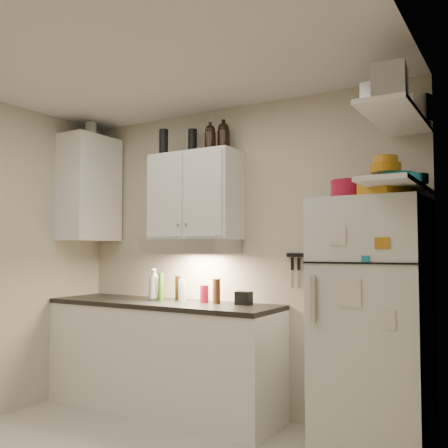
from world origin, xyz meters
The scene contains 34 objects.
ceiling centered at (0.00, 0.00, 2.61)m, with size 3.20×3.00×0.02m, color silver.
back_wall centered at (0.00, 1.51, 1.30)m, with size 3.20×0.02×2.60m, color beige.
right_wall centered at (1.61, 0.00, 1.30)m, with size 0.02×3.00×2.60m, color beige.
base_cabinet centered at (-0.55, 1.20, 0.44)m, with size 2.10×0.60×0.88m, color white.
countertop centered at (-0.55, 1.20, 0.90)m, with size 2.10×0.62×0.04m, color black.
upper_cabinet centered at (-0.30, 1.33, 1.83)m, with size 0.80×0.33×0.75m, color white.
side_cabinet centered at (-1.44, 1.20, 1.95)m, with size 0.33×0.55×1.00m, color white.
range_hood centered at (-0.30, 1.27, 1.39)m, with size 0.76×0.46×0.12m, color silver.
fridge centered at (1.25, 1.16, 0.85)m, with size 0.70×0.68×1.70m, color silver.
shelf_hi centered at (1.45, 1.02, 2.20)m, with size 0.30×0.95×0.03m, color white.
shelf_lo centered at (1.45, 1.02, 1.76)m, with size 0.30×0.95×0.03m, color white.
knife_strip centered at (0.70, 1.49, 1.32)m, with size 0.42×0.02×0.03m, color black.
dutch_oven centered at (1.11, 1.11, 1.77)m, with size 0.23×0.23×0.13m, color #A81335.
book_stack centered at (1.39, 0.98, 1.75)m, with size 0.23×0.28×0.09m, color #BB7A17.
spice_jar centered at (1.37, 1.11, 1.75)m, with size 0.06×0.06×0.10m, color silver.
stock_pot centered at (1.50, 1.32, 2.31)m, with size 0.25×0.25×0.18m, color silver.
tin_a centered at (1.38, 0.93, 2.31)m, with size 0.19×0.17×0.19m, color #AAAAAD.
tin_b centered at (1.50, 0.63, 2.31)m, with size 0.18×0.18×0.18m, color #AAAAAD.
bowl_teal centered at (1.40, 1.23, 1.82)m, with size 0.25×0.25×0.10m, color teal.
bowl_orange centered at (1.35, 1.16, 1.90)m, with size 0.20×0.20×0.06m, color #C37D12.
bowl_yellow centered at (1.35, 1.16, 1.96)m, with size 0.16×0.16×0.05m, color orange.
plates centered at (1.51, 1.07, 1.80)m, with size 0.23×0.23×0.06m, color teal.
growler_a centered at (-0.13, 1.31, 2.31)m, with size 0.10×0.10×0.23m, color black, non-canonical shape.
growler_b centered at (-0.04, 1.38, 2.33)m, with size 0.11×0.11×0.25m, color black, non-canonical shape.
thermos_a centered at (-0.36, 1.38, 2.31)m, with size 0.08×0.08×0.23m, color black.
thermos_b centered at (-0.59, 1.26, 2.32)m, with size 0.08×0.08×0.23m, color black.
side_jar centered at (-1.44, 1.21, 2.52)m, with size 0.11×0.11×0.14m, color silver.
soap_bottle centered at (-0.66, 1.24, 1.07)m, with size 0.12×0.12×0.31m, color white.
pepper_mill centered at (-0.05, 1.29, 1.02)m, with size 0.06×0.06×0.20m, color brown.
oil_bottle centered at (-0.58, 1.22, 1.04)m, with size 0.05×0.05×0.24m, color #335F17.
vinegar_bottle centered at (-0.48, 1.33, 1.03)m, with size 0.04×0.04×0.21m, color black.
clear_bottle centered at (-0.37, 1.25, 1.02)m, with size 0.06×0.06×0.19m, color silver.
red_jar centered at (-0.18, 1.30, 0.99)m, with size 0.07×0.07×0.15m, color #A81335.
caddy centered at (0.18, 1.32, 0.97)m, with size 0.12×0.09×0.11m, color black.
Camera 1 is at (2.12, -2.22, 1.36)m, focal length 40.00 mm.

